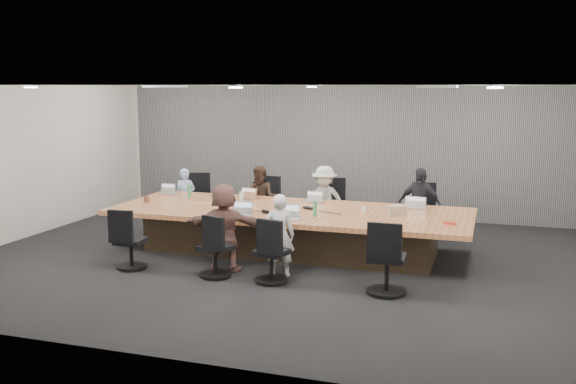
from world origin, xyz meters
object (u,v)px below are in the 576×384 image
(person_2, at_px, (324,201))
(person_5, at_px, (224,227))
(mug_brown, at_px, (146,199))
(person_0, at_px, (185,197))
(laptop_2, at_px, (317,201))
(laptop_0, at_px, (172,193))
(laptop_1, at_px, (251,198))
(bottle_green_right, at_px, (315,209))
(chair_6, at_px, (272,257))
(person_1, at_px, (261,199))
(laptop_3, at_px, (416,207))
(person_6, at_px, (279,235))
(canvas_bag, at_px, (396,210))
(chair_0, at_px, (193,203))
(snack_packet, at_px, (450,223))
(chair_3, at_px, (421,216))
(bottle_green_left, at_px, (189,191))
(chair_7, at_px, (387,264))
(stapler, at_px, (266,212))
(laptop_6, at_px, (291,219))
(bottle_clear, at_px, (241,198))
(chair_1, at_px, (268,207))
(chair_5, at_px, (215,253))
(conference_table, at_px, (290,229))
(chair_2, at_px, (329,210))
(chair_4, at_px, (131,246))
(person_3, at_px, (419,205))

(person_2, height_order, person_5, person_5)
(mug_brown, bearing_deg, person_0, 89.77)
(laptop_2, bearing_deg, laptop_0, 2.73)
(laptop_1, distance_m, bottle_green_right, 1.99)
(chair_6, distance_m, person_1, 3.32)
(person_1, bearing_deg, mug_brown, -145.33)
(laptop_3, relative_size, person_6, 0.28)
(chair_6, height_order, canvas_bag, canvas_bag)
(chair_0, height_order, snack_packet, chair_0)
(chair_3, relative_size, person_2, 0.63)
(person_6, bearing_deg, bottle_green_left, -48.58)
(chair_7, xyz_separation_m, laptop_0, (-4.57, 2.50, 0.33))
(chair_3, relative_size, stapler, 5.39)
(laptop_2, xyz_separation_m, laptop_6, (0.02, -1.60, 0.00))
(laptop_6, relative_size, bottle_clear, 1.31)
(person_1, xyz_separation_m, laptop_2, (1.26, -0.55, 0.11))
(chair_1, bearing_deg, laptop_2, 149.38)
(bottle_green_left, relative_size, stapler, 1.61)
(chair_0, height_order, chair_5, chair_0)
(person_6, bearing_deg, conference_table, -89.40)
(chair_5, height_order, person_6, person_6)
(person_2, distance_m, snack_packet, 2.97)
(chair_3, distance_m, mug_brown, 5.01)
(laptop_1, xyz_separation_m, bottle_green_left, (-1.11, -0.30, 0.11))
(person_5, bearing_deg, laptop_0, -57.24)
(laptop_1, bearing_deg, laptop_0, 7.89)
(laptop_1, bearing_deg, chair_0, -20.97)
(chair_0, height_order, laptop_2, chair_0)
(laptop_0, bearing_deg, laptop_6, 154.12)
(conference_table, bearing_deg, laptop_6, -71.20)
(conference_table, distance_m, chair_1, 1.98)
(conference_table, relative_size, stapler, 39.32)
(chair_7, height_order, person_5, person_5)
(chair_2, distance_m, laptop_2, 0.96)
(conference_table, distance_m, mug_brown, 2.68)
(person_5, xyz_separation_m, mug_brown, (-2.04, 1.22, 0.11))
(conference_table, height_order, laptop_6, laptop_6)
(conference_table, relative_size, canvas_bag, 20.97)
(chair_1, xyz_separation_m, chair_3, (3.01, 0.00, 0.01))
(chair_4, bearing_deg, chair_5, -6.66)
(bottle_green_right, bearing_deg, person_3, 50.82)
(person_1, distance_m, person_2, 1.26)
(chair_5, distance_m, person_3, 4.02)
(bottle_green_right, bearing_deg, mug_brown, 174.88)
(snack_packet, bearing_deg, person_2, 143.91)
(person_2, bearing_deg, laptop_0, -169.25)
(chair_2, height_order, person_6, person_6)
(laptop_3, height_order, person_6, person_6)
(laptop_6, bearing_deg, laptop_3, 54.48)
(chair_0, height_order, stapler, chair_0)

